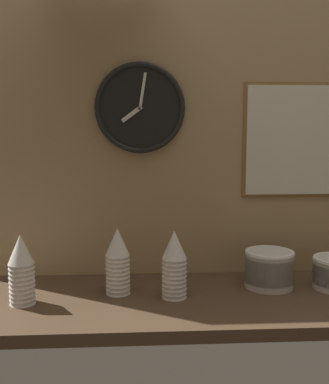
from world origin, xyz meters
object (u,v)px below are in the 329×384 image
Objects in this scene: wall_clock at (140,108)px; menu_board at (302,140)px; cup_stack_center_left at (118,261)px; cup_stack_far_left at (21,269)px; cup_stack_center at (174,264)px; bowl_stack_right at (269,268)px.

wall_clock is 0.73× the size of menu_board.
cup_stack_center_left is 0.82m from menu_board.
wall_clock is at bearing -179.17° from menu_board.
cup_stack_center_left is at bearing 14.43° from cup_stack_far_left.
menu_board is at bearing 16.65° from cup_stack_center_left.
cup_stack_far_left is 0.49m from cup_stack_center.
bowl_stack_right is (0.34, 0.08, -0.04)m from cup_stack_center.
menu_board is (0.16, 0.17, 0.44)m from bowl_stack_right.
wall_clock is (-0.11, 0.25, 0.52)m from cup_stack_center.
menu_board reaches higher than cup_stack_far_left.
cup_stack_far_left is 0.50× the size of menu_board.
cup_stack_far_left reaches higher than bowl_stack_right.
wall_clock is 0.62m from menu_board.
bowl_stack_right is 0.50m from menu_board.
cup_stack_far_left is at bearing -176.72° from cup_stack_center.
cup_stack_center_left is at bearing 165.17° from cup_stack_center.
cup_stack_center_left is 0.53m from bowl_stack_right.
cup_stack_far_left is 0.31m from cup_stack_center_left.
cup_stack_center is at bearing -14.83° from cup_stack_center_left.
wall_clock reaches higher than bowl_stack_right.
cup_stack_center is 0.35m from bowl_stack_right.
bowl_stack_right is 0.74m from wall_clock.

